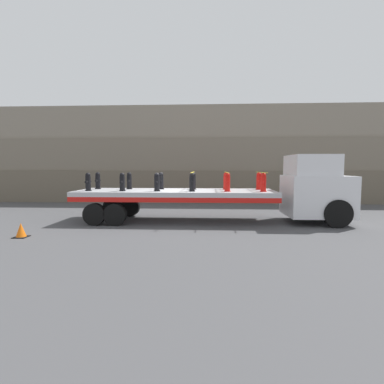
{
  "coord_description": "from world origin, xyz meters",
  "views": [
    {
      "loc": [
        1.45,
        -13.21,
        2.41
      ],
      "look_at": [
        0.72,
        0.0,
        1.31
      ],
      "focal_mm": 28.0,
      "sensor_mm": 36.0,
      "label": 1
    }
  ],
  "objects_px": {
    "fire_hydrant_red_near_4": "(227,182)",
    "traffic_cone": "(21,230)",
    "fire_hydrant_black_near_1": "(122,182)",
    "fire_hydrant_black_near_3": "(192,182)",
    "fire_hydrant_black_far_1": "(129,181)",
    "fire_hydrant_red_far_5": "(259,181)",
    "flatbed_trailer": "(165,196)",
    "fire_hydrant_red_near_5": "(263,183)",
    "truck_cab": "(318,189)",
    "fire_hydrant_black_near_0": "(88,182)",
    "fire_hydrant_black_far_2": "(161,181)",
    "fire_hydrant_black_near_2": "(157,182)",
    "fire_hydrant_black_far_3": "(193,181)",
    "fire_hydrant_black_far_0": "(98,181)",
    "fire_hydrant_red_far_4": "(226,181)"
  },
  "relations": [
    {
      "from": "fire_hydrant_black_far_1",
      "to": "fire_hydrant_red_far_5",
      "type": "height_order",
      "value": "same"
    },
    {
      "from": "flatbed_trailer",
      "to": "fire_hydrant_red_far_5",
      "type": "relative_size",
      "value": 10.99
    },
    {
      "from": "flatbed_trailer",
      "to": "fire_hydrant_red_near_5",
      "type": "relative_size",
      "value": 10.99
    },
    {
      "from": "fire_hydrant_red_near_4",
      "to": "traffic_cone",
      "type": "distance_m",
      "value": 7.92
    },
    {
      "from": "fire_hydrant_black_far_3",
      "to": "traffic_cone",
      "type": "bearing_deg",
      "value": -145.23
    },
    {
      "from": "fire_hydrant_black_near_1",
      "to": "traffic_cone",
      "type": "relative_size",
      "value": 1.6
    },
    {
      "from": "flatbed_trailer",
      "to": "fire_hydrant_black_near_2",
      "type": "relative_size",
      "value": 10.99
    },
    {
      "from": "fire_hydrant_black_far_3",
      "to": "fire_hydrant_black_near_0",
      "type": "bearing_deg",
      "value": -165.77
    },
    {
      "from": "fire_hydrant_black_near_1",
      "to": "fire_hydrant_black_near_3",
      "type": "height_order",
      "value": "same"
    },
    {
      "from": "traffic_cone",
      "to": "fire_hydrant_red_far_4",
      "type": "bearing_deg",
      "value": 28.83
    },
    {
      "from": "fire_hydrant_black_near_1",
      "to": "fire_hydrant_black_near_2",
      "type": "relative_size",
      "value": 1.0
    },
    {
      "from": "flatbed_trailer",
      "to": "fire_hydrant_red_near_5",
      "type": "bearing_deg",
      "value": -7.65
    },
    {
      "from": "fire_hydrant_black_near_1",
      "to": "fire_hydrant_red_near_5",
      "type": "xyz_separation_m",
      "value": [
        5.99,
        0.0,
        0.0
      ]
    },
    {
      "from": "fire_hydrant_red_near_5",
      "to": "fire_hydrant_black_near_2",
      "type": "bearing_deg",
      "value": 180.0
    },
    {
      "from": "truck_cab",
      "to": "fire_hydrant_black_far_1",
      "type": "height_order",
      "value": "truck_cab"
    },
    {
      "from": "fire_hydrant_black_near_0",
      "to": "fire_hydrant_black_far_2",
      "type": "xyz_separation_m",
      "value": [
        3.0,
        1.14,
        0.0
      ]
    },
    {
      "from": "fire_hydrant_black_near_2",
      "to": "fire_hydrant_black_near_1",
      "type": "bearing_deg",
      "value": 180.0
    },
    {
      "from": "truck_cab",
      "to": "fire_hydrant_black_near_3",
      "type": "relative_size",
      "value": 3.7
    },
    {
      "from": "fire_hydrant_black_far_1",
      "to": "fire_hydrant_black_far_2",
      "type": "height_order",
      "value": "same"
    },
    {
      "from": "fire_hydrant_red_near_4",
      "to": "fire_hydrant_red_far_4",
      "type": "bearing_deg",
      "value": 90.0
    },
    {
      "from": "fire_hydrant_black_near_1",
      "to": "fire_hydrant_red_far_4",
      "type": "bearing_deg",
      "value": 14.23
    },
    {
      "from": "fire_hydrant_black_near_1",
      "to": "fire_hydrant_red_far_4",
      "type": "xyz_separation_m",
      "value": [
        4.5,
        1.14,
        0.0
      ]
    },
    {
      "from": "fire_hydrant_black_far_3",
      "to": "fire_hydrant_red_near_4",
      "type": "relative_size",
      "value": 1.0
    },
    {
      "from": "fire_hydrant_red_far_5",
      "to": "flatbed_trailer",
      "type": "bearing_deg",
      "value": -172.35
    },
    {
      "from": "fire_hydrant_black_far_3",
      "to": "traffic_cone",
      "type": "height_order",
      "value": "fire_hydrant_black_far_3"
    },
    {
      "from": "fire_hydrant_black_far_0",
      "to": "fire_hydrant_red_near_4",
      "type": "bearing_deg",
      "value": -10.77
    },
    {
      "from": "fire_hydrant_black_far_0",
      "to": "fire_hydrant_red_far_4",
      "type": "distance_m",
      "value": 5.99
    },
    {
      "from": "fire_hydrant_red_near_4",
      "to": "traffic_cone",
      "type": "xyz_separation_m",
      "value": [
        -7.23,
        -2.84,
        -1.53
      ]
    },
    {
      "from": "fire_hydrant_black_near_1",
      "to": "fire_hydrant_black_near_2",
      "type": "bearing_deg",
      "value": 0.0
    },
    {
      "from": "fire_hydrant_red_far_5",
      "to": "fire_hydrant_black_near_2",
      "type": "bearing_deg",
      "value": -165.77
    },
    {
      "from": "flatbed_trailer",
      "to": "fire_hydrant_black_far_3",
      "type": "height_order",
      "value": "fire_hydrant_black_far_3"
    },
    {
      "from": "fire_hydrant_black_far_1",
      "to": "fire_hydrant_black_far_2",
      "type": "distance_m",
      "value": 1.5
    },
    {
      "from": "fire_hydrant_black_far_3",
      "to": "traffic_cone",
      "type": "relative_size",
      "value": 1.6
    },
    {
      "from": "fire_hydrant_black_far_3",
      "to": "fire_hydrant_red_far_4",
      "type": "height_order",
      "value": "same"
    },
    {
      "from": "fire_hydrant_black_near_3",
      "to": "fire_hydrant_red_near_5",
      "type": "relative_size",
      "value": 1.0
    },
    {
      "from": "fire_hydrant_red_far_5",
      "to": "fire_hydrant_black_near_1",
      "type": "bearing_deg",
      "value": -169.23
    },
    {
      "from": "fire_hydrant_red_near_4",
      "to": "flatbed_trailer",
      "type": "bearing_deg",
      "value": 168.27
    },
    {
      "from": "fire_hydrant_red_near_4",
      "to": "fire_hydrant_black_far_0",
      "type": "bearing_deg",
      "value": 169.23
    },
    {
      "from": "truck_cab",
      "to": "fire_hydrant_black_near_2",
      "type": "height_order",
      "value": "truck_cab"
    },
    {
      "from": "fire_hydrant_black_far_1",
      "to": "fire_hydrant_black_far_3",
      "type": "distance_m",
      "value": 3.0
    },
    {
      "from": "fire_hydrant_red_near_4",
      "to": "fire_hydrant_black_near_0",
      "type": "bearing_deg",
      "value": 180.0
    },
    {
      "from": "fire_hydrant_black_near_2",
      "to": "fire_hydrant_red_far_5",
      "type": "bearing_deg",
      "value": 14.23
    },
    {
      "from": "truck_cab",
      "to": "fire_hydrant_red_far_5",
      "type": "bearing_deg",
      "value": 166.82
    },
    {
      "from": "flatbed_trailer",
      "to": "fire_hydrant_black_near_0",
      "type": "relative_size",
      "value": 10.99
    },
    {
      "from": "fire_hydrant_black_far_2",
      "to": "fire_hydrant_red_near_5",
      "type": "distance_m",
      "value": 4.64
    },
    {
      "from": "fire_hydrant_black_near_2",
      "to": "fire_hydrant_red_far_5",
      "type": "xyz_separation_m",
      "value": [
        4.5,
        1.14,
        0.0
      ]
    },
    {
      "from": "fire_hydrant_black_near_0",
      "to": "traffic_cone",
      "type": "xyz_separation_m",
      "value": [
        -1.24,
        -2.84,
        -1.53
      ]
    },
    {
      "from": "fire_hydrant_black_far_0",
      "to": "traffic_cone",
      "type": "height_order",
      "value": "fire_hydrant_black_far_0"
    },
    {
      "from": "fire_hydrant_black_near_3",
      "to": "fire_hydrant_red_near_5",
      "type": "distance_m",
      "value": 3.0
    },
    {
      "from": "fire_hydrant_black_far_0",
      "to": "fire_hydrant_black_far_2",
      "type": "relative_size",
      "value": 1.0
    }
  ]
}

